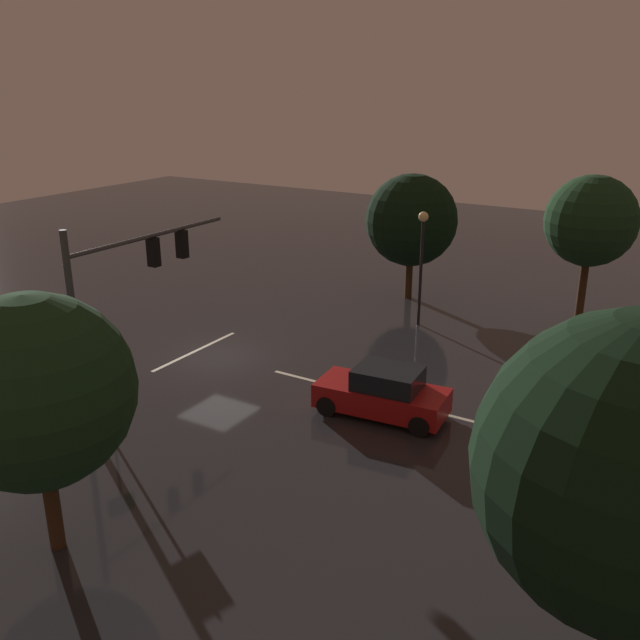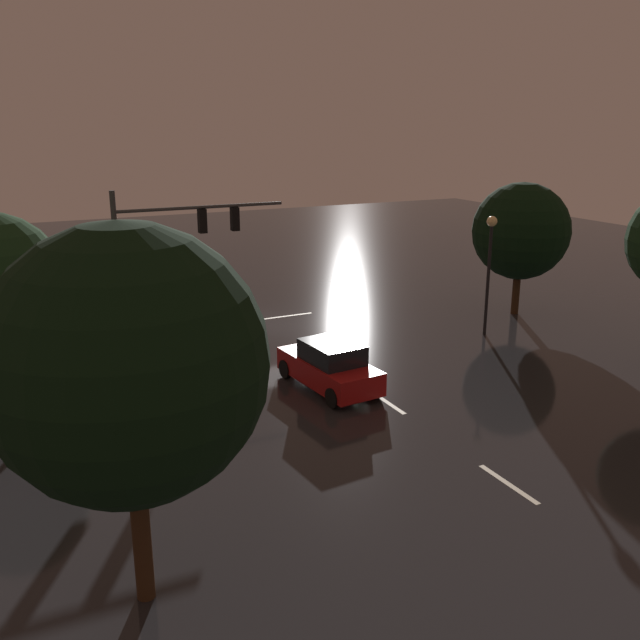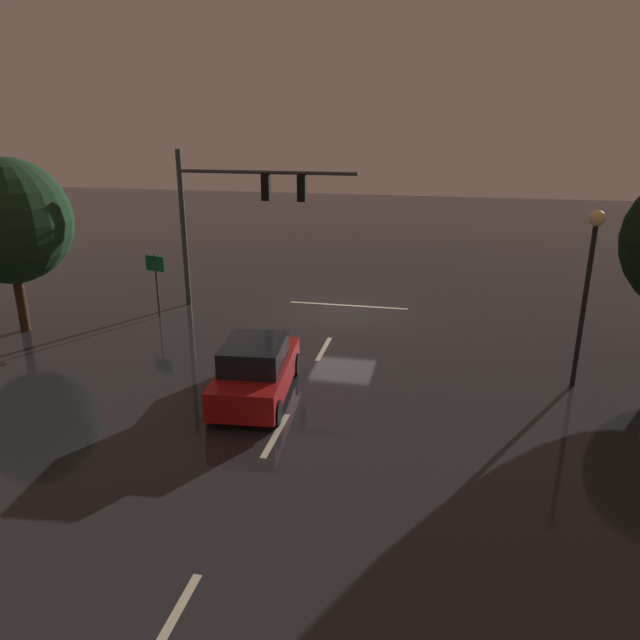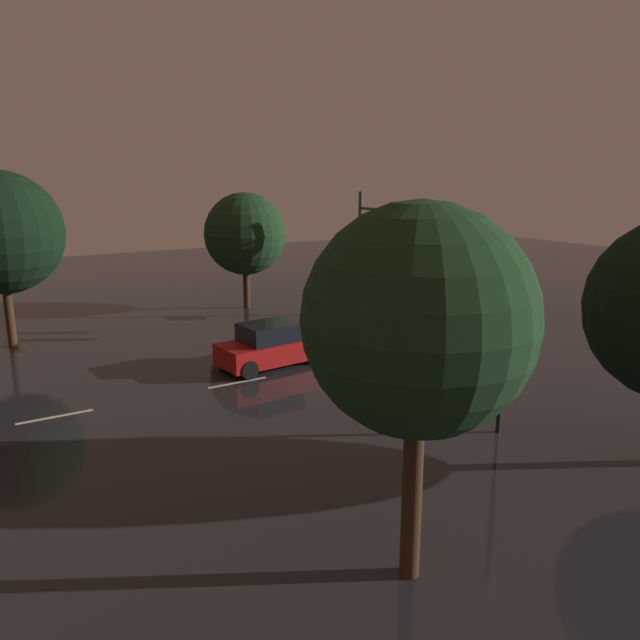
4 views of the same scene
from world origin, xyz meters
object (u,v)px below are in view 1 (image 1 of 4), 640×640
(tree_right_near, at_px, (636,471))
(tree_right_far, at_px, (35,391))
(car_approaching, at_px, (383,393))
(traffic_signal_assembly, at_px, (128,279))
(street_lamp_left_kerb, at_px, (422,247))
(tree_left_far, at_px, (411,220))
(route_sign, at_px, (109,390))
(tree_left_near, at_px, (591,221))

(tree_right_near, relative_size, tree_right_far, 1.18)
(car_approaching, relative_size, tree_right_far, 0.72)
(traffic_signal_assembly, distance_m, tree_right_near, 16.98)
(street_lamp_left_kerb, bearing_deg, tree_left_far, -149.07)
(route_sign, bearing_deg, traffic_signal_assembly, -147.02)
(tree_right_near, bearing_deg, tree_left_far, -147.75)
(traffic_signal_assembly, relative_size, route_sign, 2.89)
(tree_left_far, distance_m, tree_right_far, 22.60)
(traffic_signal_assembly, distance_m, car_approaching, 9.24)
(route_sign, height_order, tree_left_near, tree_left_near)
(tree_left_far, bearing_deg, route_sign, -4.29)
(traffic_signal_assembly, bearing_deg, street_lamp_left_kerb, 156.38)
(traffic_signal_assembly, height_order, tree_right_near, tree_right_near)
(street_lamp_left_kerb, bearing_deg, traffic_signal_assembly, -23.62)
(street_lamp_left_kerb, distance_m, route_sign, 15.41)
(tree_left_far, bearing_deg, tree_left_near, 90.59)
(route_sign, bearing_deg, tree_left_far, 175.71)
(street_lamp_left_kerb, height_order, tree_right_near, tree_right_near)
(street_lamp_left_kerb, bearing_deg, tree_right_far, -2.83)
(tree_right_near, bearing_deg, car_approaching, -134.74)
(traffic_signal_assembly, bearing_deg, tree_right_near, 72.85)
(tree_right_near, xyz_separation_m, tree_right_far, (1.93, -11.86, -0.78))
(street_lamp_left_kerb, bearing_deg, tree_left_near, 120.03)
(car_approaching, bearing_deg, tree_right_far, -19.34)
(tree_left_near, height_order, tree_right_near, tree_right_near)
(traffic_signal_assembly, height_order, tree_left_near, tree_left_near)
(tree_right_near, relative_size, tree_left_far, 1.18)
(car_approaching, height_order, tree_right_far, tree_right_far)
(traffic_signal_assembly, xyz_separation_m, street_lamp_left_kerb, (-12.12, 5.30, -0.71))
(tree_left_near, xyz_separation_m, tree_right_far, (22.66, -7.18, -0.71))
(traffic_signal_assembly, relative_size, tree_right_near, 0.98)
(car_approaching, xyz_separation_m, tree_left_far, (-12.42, -4.73, 3.20))
(route_sign, relative_size, tree_left_near, 0.37)
(car_approaching, relative_size, route_sign, 1.79)
(tree_left_near, height_order, tree_left_far, tree_left_near)
(tree_left_far, bearing_deg, traffic_signal_assembly, -11.54)
(tree_right_near, bearing_deg, tree_right_far, -80.75)
(traffic_signal_assembly, relative_size, street_lamp_left_kerb, 1.41)
(traffic_signal_assembly, xyz_separation_m, car_approaching, (-3.21, 7.92, -3.52))
(tree_left_far, bearing_deg, tree_right_near, 32.25)
(tree_left_far, xyz_separation_m, tree_right_far, (22.57, 1.17, 0.07))
(tree_left_far, bearing_deg, car_approaching, 20.85)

